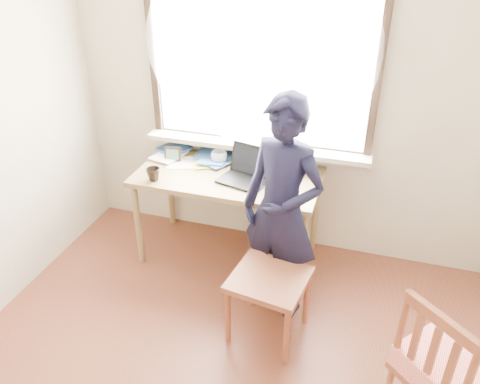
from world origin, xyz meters
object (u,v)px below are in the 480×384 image
(laptop, at_px, (247,172))
(mug_dark, at_px, (153,174))
(desk, at_px, (228,183))
(work_chair, at_px, (269,286))
(side_chair, at_px, (447,369))
(mug_white, at_px, (219,157))
(person, at_px, (282,210))

(laptop, height_order, mug_dark, laptop)
(desk, bearing_deg, work_chair, -55.03)
(work_chair, distance_m, side_chair, 1.15)
(mug_white, bearing_deg, work_chair, -54.41)
(mug_white, relative_size, person, 0.08)
(mug_dark, bearing_deg, laptop, 18.64)
(desk, bearing_deg, mug_white, 128.22)
(person, bearing_deg, laptop, 150.78)
(laptop, relative_size, side_chair, 0.44)
(mug_white, xyz_separation_m, side_chair, (1.73, -1.39, -0.33))
(mug_white, relative_size, mug_dark, 1.21)
(laptop, relative_size, mug_dark, 3.90)
(mug_white, distance_m, person, 0.92)
(desk, xyz_separation_m, mug_white, (-0.14, 0.17, 0.13))
(laptop, distance_m, mug_dark, 0.72)
(laptop, xyz_separation_m, person, (0.37, -0.42, -0.03))
(desk, bearing_deg, side_chair, -37.38)
(laptop, distance_m, person, 0.56)
(mug_white, xyz_separation_m, mug_dark, (-0.38, -0.43, -0.00))
(mug_white, distance_m, mug_dark, 0.58)
(mug_white, height_order, work_chair, mug_white)
(mug_dark, distance_m, person, 1.07)
(desk, height_order, person, person)
(laptop, bearing_deg, mug_dark, -161.36)
(mug_dark, xyz_separation_m, side_chair, (2.11, -0.96, -0.32))
(laptop, relative_size, mug_white, 3.22)
(desk, height_order, work_chair, desk)
(desk, height_order, mug_white, mug_white)
(laptop, bearing_deg, desk, 169.77)
(laptop, bearing_deg, work_chair, -63.09)
(desk, bearing_deg, person, -40.00)
(mug_white, bearing_deg, laptop, -34.13)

